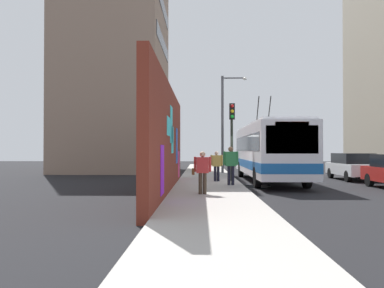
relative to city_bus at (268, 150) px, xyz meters
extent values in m
plane|color=black|center=(-1.90, 1.80, -1.78)|extent=(80.00, 80.00, 0.00)
cube|color=#ADA8A0|center=(-1.90, 3.40, -1.70)|extent=(48.00, 3.20, 0.15)
cube|color=maroon|center=(-5.93, 5.15, 0.41)|extent=(13.94, 0.30, 4.38)
cube|color=#8C19D8|center=(-9.78, 4.99, -0.62)|extent=(0.98, 0.02, 1.57)
cube|color=#F2338C|center=(-0.65, 4.99, -0.77)|extent=(0.93, 0.02, 1.41)
cube|color=#33D8E5|center=(-7.36, 4.99, 0.90)|extent=(1.43, 0.02, 0.71)
cube|color=blue|center=(-2.40, 4.99, 0.21)|extent=(0.89, 0.02, 1.76)
cube|color=#33D8E5|center=(-5.43, 4.99, 0.43)|extent=(1.07, 0.02, 1.14)
cube|color=#33D8E5|center=(-6.03, 4.99, 1.04)|extent=(1.08, 0.02, 1.51)
cube|color=gray|center=(11.17, 11.00, 6.81)|extent=(11.40, 7.92, 17.19)
cube|color=black|center=(11.17, 7.02, 2.62)|extent=(9.69, 0.04, 1.10)
cube|color=black|center=(11.17, 7.02, 5.82)|extent=(9.69, 0.04, 1.10)
cube|color=black|center=(11.17, 7.02, 9.02)|extent=(9.69, 0.04, 1.10)
cube|color=black|center=(11.17, 7.02, 12.22)|extent=(9.69, 0.04, 1.10)
cube|color=silver|center=(0.01, 0.00, -0.02)|extent=(11.63, 2.55, 2.62)
cube|color=silver|center=(0.01, 0.00, 1.35)|extent=(11.16, 2.35, 0.12)
cube|color=#1959A5|center=(0.01, 0.00, -0.78)|extent=(11.65, 2.57, 0.44)
cube|color=black|center=(-5.79, 0.00, 0.44)|extent=(0.04, 2.17, 1.18)
cube|color=black|center=(0.01, 0.00, 0.38)|extent=(10.70, 2.58, 0.84)
cube|color=orange|center=(-5.78, 0.00, 1.04)|extent=(0.06, 1.40, 0.28)
cylinder|color=black|center=(1.75, -0.35, 2.19)|extent=(1.43, 0.06, 2.00)
cylinder|color=black|center=(1.75, 0.35, 2.19)|extent=(1.43, 0.06, 2.00)
cylinder|color=black|center=(-3.71, -1.16, -1.28)|extent=(1.00, 0.28, 1.00)
cylinder|color=black|center=(-3.71, 1.16, -1.28)|extent=(1.00, 0.28, 1.00)
cylinder|color=black|center=(3.73, -1.16, -1.28)|extent=(1.00, 0.28, 1.00)
cylinder|color=black|center=(3.73, 1.16, -1.28)|extent=(1.00, 0.28, 1.00)
cylinder|color=black|center=(-2.84, -4.42, -1.46)|extent=(0.64, 0.22, 0.64)
cube|color=white|center=(1.24, -5.20, -1.13)|extent=(4.38, 1.89, 0.66)
cube|color=black|center=(1.33, -5.20, -0.50)|extent=(2.63, 1.70, 0.60)
cylinder|color=black|center=(-0.20, -6.04, -1.46)|extent=(0.64, 0.22, 0.64)
cylinder|color=black|center=(-0.20, -4.36, -1.46)|extent=(0.64, 0.22, 0.64)
cylinder|color=black|center=(2.69, -6.04, -1.46)|extent=(0.64, 0.22, 0.64)
cylinder|color=black|center=(2.69, -4.36, -1.46)|extent=(0.64, 0.22, 0.64)
cylinder|color=#3F3326|center=(-7.59, 3.63, -1.24)|extent=(0.14, 0.14, 0.78)
cylinder|color=#3F3326|center=(-7.59, 3.79, -1.24)|extent=(0.14, 0.14, 0.78)
cube|color=#BF3333|center=(-7.59, 3.71, -0.55)|extent=(0.22, 0.46, 0.59)
cylinder|color=#BF3333|center=(-7.59, 3.44, -0.52)|extent=(0.09, 0.09, 0.56)
cylinder|color=#BF3333|center=(-7.59, 3.99, -0.52)|extent=(0.09, 0.09, 0.56)
sphere|color=tan|center=(-7.59, 3.71, -0.15)|extent=(0.21, 0.21, 0.21)
cube|color=#593319|center=(-7.59, 4.06, -0.80)|extent=(0.14, 0.10, 0.24)
cylinder|color=#1E1E2D|center=(-3.86, 2.30, -1.19)|extent=(0.14, 0.14, 0.88)
cylinder|color=#1E1E2D|center=(-3.86, 2.48, -1.19)|extent=(0.14, 0.14, 0.88)
cube|color=#338C4C|center=(-3.86, 2.39, -0.41)|extent=(0.22, 0.52, 0.66)
cylinder|color=#338C4C|center=(-3.86, 2.08, -0.38)|extent=(0.09, 0.09, 0.63)
cylinder|color=#338C4C|center=(-3.86, 2.69, -0.38)|extent=(0.09, 0.09, 0.63)
sphere|color=#936B4C|center=(-3.86, 2.39, 0.04)|extent=(0.24, 0.24, 0.24)
cylinder|color=#1E1E2D|center=(-1.68, 2.88, -1.24)|extent=(0.14, 0.14, 0.77)
cylinder|color=#1E1E2D|center=(-1.68, 3.04, -1.24)|extent=(0.14, 0.14, 0.77)
cube|color=gold|center=(-1.68, 2.96, -0.57)|extent=(0.22, 0.45, 0.58)
cylinder|color=gold|center=(-1.68, 2.68, -0.54)|extent=(0.09, 0.09, 0.55)
cylinder|color=gold|center=(-1.68, 3.23, -0.54)|extent=(0.09, 0.09, 0.55)
sphere|color=beige|center=(-1.68, 2.96, -0.17)|extent=(0.21, 0.21, 0.21)
cylinder|color=#2D382D|center=(-1.39, 2.15, 0.42)|extent=(0.14, 0.14, 4.09)
cube|color=black|center=(-1.61, 2.15, 2.01)|extent=(0.20, 0.28, 0.84)
sphere|color=red|center=(-1.72, 2.15, 2.29)|extent=(0.18, 0.18, 0.18)
sphere|color=yellow|center=(-1.72, 2.15, 2.01)|extent=(0.18, 0.18, 0.18)
sphere|color=green|center=(-1.72, 2.15, 1.73)|extent=(0.18, 0.18, 0.18)
cylinder|color=#4C4C51|center=(5.76, 2.25, 1.82)|extent=(0.18, 0.18, 6.89)
cylinder|color=#4C4C51|center=(5.76, 1.46, 5.11)|extent=(0.10, 1.58, 0.10)
ellipsoid|color=silver|center=(5.76, 0.67, 5.06)|extent=(0.44, 0.28, 0.20)
cylinder|color=black|center=(-2.91, 1.20, -1.78)|extent=(1.64, 1.64, 0.00)
camera|label=1|loc=(-22.14, 3.77, 0.02)|focal=36.77mm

